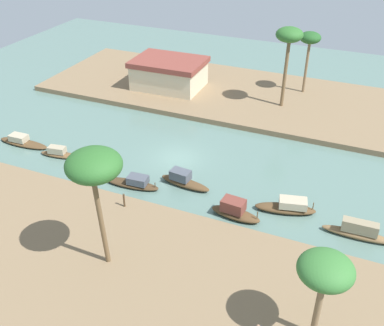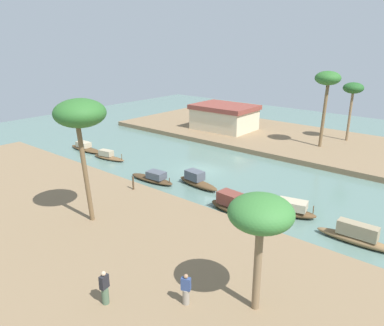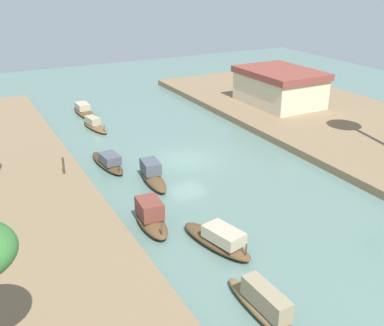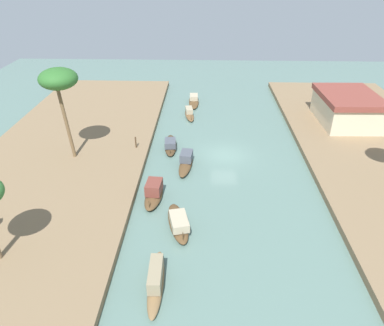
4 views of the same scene
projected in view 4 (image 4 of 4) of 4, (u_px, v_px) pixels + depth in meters
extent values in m
plane|color=slate|center=(225.00, 155.00, 33.96)|extent=(72.90, 72.90, 0.00)
cube|color=#846B4C|center=(69.00, 150.00, 34.28)|extent=(43.05, 15.28, 0.54)
ellipsoid|color=brown|center=(189.00, 115.00, 42.20)|extent=(4.08, 1.55, 0.36)
cube|color=tan|center=(189.00, 110.00, 42.28)|extent=(1.61, 0.99, 0.58)
cylinder|color=brown|center=(191.00, 117.00, 40.48)|extent=(0.07, 0.07, 0.54)
ellipsoid|color=brown|center=(178.00, 223.00, 24.84)|extent=(4.60, 2.24, 0.55)
cube|color=tan|center=(179.00, 221.00, 24.12)|extent=(2.20, 1.55, 0.60)
cylinder|color=brown|center=(183.00, 236.00, 22.93)|extent=(0.07, 0.07, 0.56)
ellipsoid|color=brown|center=(154.00, 196.00, 27.61)|extent=(3.79, 1.51, 0.55)
cube|color=brown|center=(154.00, 187.00, 27.44)|extent=(1.71, 1.25, 0.88)
cylinder|color=brown|center=(149.00, 204.00, 25.96)|extent=(0.07, 0.07, 0.57)
ellipsoid|color=#47331E|center=(170.00, 145.00, 35.32)|extent=(4.65, 1.52, 0.41)
cube|color=#4C515B|center=(170.00, 143.00, 34.60)|extent=(1.65, 1.16, 0.60)
cylinder|color=#47331E|center=(170.00, 152.00, 33.40)|extent=(0.07, 0.07, 0.38)
ellipsoid|color=brown|center=(186.00, 165.00, 31.87)|extent=(4.40, 1.50, 0.53)
cube|color=#4C515B|center=(186.00, 156.00, 31.91)|extent=(1.66, 1.16, 0.75)
ellipsoid|color=brown|center=(156.00, 283.00, 20.29)|extent=(4.95, 1.02, 0.51)
cube|color=gray|center=(156.00, 274.00, 19.98)|extent=(2.38, 0.79, 0.84)
ellipsoid|color=brown|center=(194.00, 102.00, 46.11)|extent=(5.18, 1.38, 0.37)
cube|color=tan|center=(194.00, 97.00, 46.29)|extent=(1.66, 1.05, 0.57)
cylinder|color=#4C3823|center=(136.00, 142.00, 33.92)|extent=(0.14, 0.14, 1.08)
cylinder|color=brown|center=(66.00, 123.00, 31.05)|extent=(0.30, 0.73, 6.54)
ellipsoid|color=#2D6628|center=(58.00, 79.00, 29.12)|extent=(3.17, 3.17, 1.74)
cube|color=beige|center=(346.00, 111.00, 38.85)|extent=(7.52, 5.62, 2.63)
cube|color=brown|center=(349.00, 96.00, 38.06)|extent=(7.97, 5.96, 0.58)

